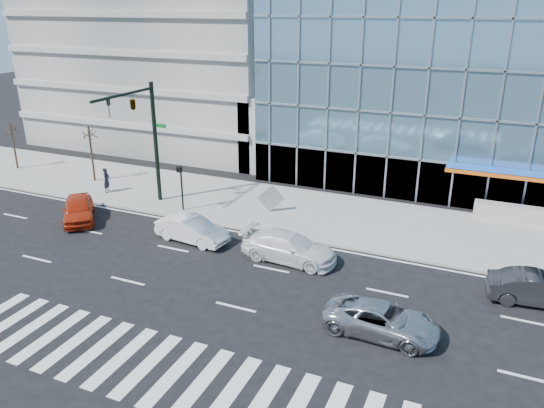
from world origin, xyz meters
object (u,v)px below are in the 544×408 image
(white_sedan, at_px, (192,229))
(dark_sedan, at_px, (539,289))
(street_tree_near, at_px, (89,134))
(pedestrian, at_px, (107,180))
(white_suv, at_px, (289,247))
(tilted_panel, at_px, (271,198))
(red_sedan, at_px, (78,209))
(traffic_signal, at_px, (140,117))
(street_tree_far, at_px, (11,129))
(ped_signal_post, at_px, (181,181))
(silver_suv, at_px, (382,320))

(white_sedan, height_order, dark_sedan, dark_sedan)
(street_tree_near, height_order, pedestrian, street_tree_near)
(white_suv, xyz_separation_m, tilted_panel, (-3.55, 5.69, 0.31))
(dark_sedan, bearing_deg, red_sedan, 84.36)
(white_sedan, bearing_deg, dark_sedan, -82.14)
(traffic_signal, relative_size, red_sedan, 1.79)
(dark_sedan, bearing_deg, white_sedan, 84.44)
(street_tree_near, distance_m, street_tree_far, 8.01)
(ped_signal_post, xyz_separation_m, white_sedan, (2.96, -3.62, -1.42))
(traffic_signal, relative_size, dark_sedan, 1.81)
(street_tree_near, height_order, white_suv, street_tree_near)
(silver_suv, distance_m, tilted_panel, 14.13)
(traffic_signal, relative_size, ped_signal_post, 2.67)
(white_suv, distance_m, red_sedan, 14.17)
(dark_sedan, height_order, red_sedan, red_sedan)
(street_tree_near, distance_m, pedestrian, 4.17)
(dark_sedan, xyz_separation_m, pedestrian, (-27.81, 4.01, 0.31))
(white_suv, relative_size, pedestrian, 2.91)
(white_sedan, bearing_deg, ped_signal_post, 45.63)
(street_tree_far, relative_size, red_sedan, 0.87)
(white_sedan, relative_size, tilted_panel, 3.37)
(silver_suv, xyz_separation_m, tilted_panel, (-9.55, 10.40, 0.40))
(street_tree_near, xyz_separation_m, white_sedan, (12.46, -6.18, -3.06))
(pedestrian, bearing_deg, tilted_panel, -98.66)
(red_sedan, bearing_deg, traffic_signal, 10.48)
(traffic_signal, height_order, red_sedan, traffic_signal)
(dark_sedan, bearing_deg, street_tree_near, 72.33)
(traffic_signal, distance_m, tilted_panel, 9.71)
(street_tree_far, height_order, red_sedan, street_tree_far)
(street_tree_far, xyz_separation_m, silver_suv, (32.46, -10.90, -2.78))
(ped_signal_post, relative_size, silver_suv, 0.63)
(white_sedan, distance_m, red_sedan, 8.18)
(pedestrian, bearing_deg, ped_signal_post, -111.39)
(pedestrian, bearing_deg, dark_sedan, -112.38)
(dark_sedan, bearing_deg, ped_signal_post, 74.40)
(tilted_panel, bearing_deg, traffic_signal, 166.35)
(ped_signal_post, distance_m, pedestrian, 7.00)
(ped_signal_post, height_order, white_sedan, ped_signal_post)
(ped_signal_post, bearing_deg, pedestrian, 172.78)
(street_tree_far, relative_size, dark_sedan, 0.88)
(white_suv, xyz_separation_m, white_sedan, (-6.00, 0.02, -0.03))
(ped_signal_post, xyz_separation_m, street_tree_near, (-9.50, 2.56, 1.64))
(traffic_signal, bearing_deg, tilted_panel, 17.06)
(traffic_signal, relative_size, street_tree_near, 1.89)
(silver_suv, height_order, white_sedan, white_sedan)
(street_tree_near, xyz_separation_m, street_tree_far, (-8.00, 0.00, -0.33))
(ped_signal_post, xyz_separation_m, silver_suv, (14.96, -8.35, -1.48))
(street_tree_near, relative_size, tilted_panel, 3.25)
(ped_signal_post, bearing_deg, silver_suv, -29.16)
(street_tree_near, height_order, street_tree_far, street_tree_near)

